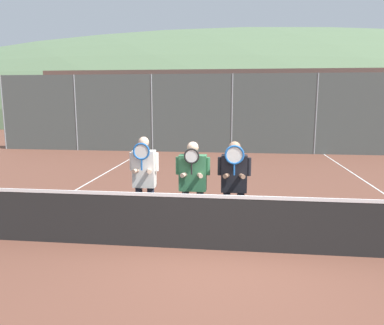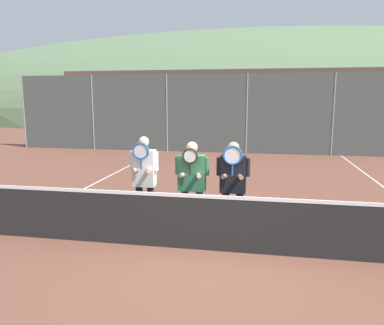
# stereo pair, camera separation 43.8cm
# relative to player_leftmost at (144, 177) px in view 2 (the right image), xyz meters

# --- Properties ---
(ground_plane) EXTENTS (120.00, 120.00, 0.00)m
(ground_plane) POSITION_rel_player_leftmost_xyz_m (1.43, -0.72, -1.03)
(ground_plane) COLOR brown
(hill_distant) EXTENTS (116.83, 64.91, 22.72)m
(hill_distant) POSITION_rel_player_leftmost_xyz_m (1.43, 51.62, -1.03)
(hill_distant) COLOR #5B7551
(hill_distant) RESTS_ON ground_plane
(clubhouse_building) EXTENTS (23.68, 5.50, 4.09)m
(clubhouse_building) POSITION_rel_player_leftmost_xyz_m (1.63, 18.48, 1.04)
(clubhouse_building) COLOR beige
(clubhouse_building) RESTS_ON ground_plane
(fence_back) EXTENTS (21.84, 0.06, 3.50)m
(fence_back) POSITION_rel_player_leftmost_xyz_m (1.43, 10.32, 0.72)
(fence_back) COLOR gray
(fence_back) RESTS_ON ground_plane
(tennis_net) EXTENTS (10.90, 0.09, 1.03)m
(tennis_net) POSITION_rel_player_leftmost_xyz_m (1.43, -0.72, -0.55)
(tennis_net) COLOR gray
(tennis_net) RESTS_ON ground_plane
(court_line_left_sideline) EXTENTS (0.05, 16.00, 0.01)m
(court_line_left_sideline) POSITION_rel_player_leftmost_xyz_m (-2.63, 2.28, -1.02)
(court_line_left_sideline) COLOR white
(court_line_left_sideline) RESTS_ON ground_plane
(player_leftmost) EXTENTS (0.54, 0.34, 1.77)m
(player_leftmost) POSITION_rel_player_leftmost_xyz_m (0.00, 0.00, 0.00)
(player_leftmost) COLOR #232838
(player_leftmost) RESTS_ON ground_plane
(player_center_left) EXTENTS (0.62, 0.34, 1.69)m
(player_center_left) POSITION_rel_player_leftmost_xyz_m (0.89, -0.02, -0.02)
(player_center_left) COLOR #56565B
(player_center_left) RESTS_ON ground_plane
(player_center_right) EXTENTS (0.58, 0.34, 1.71)m
(player_center_right) POSITION_rel_player_leftmost_xyz_m (1.62, -0.06, -0.01)
(player_center_right) COLOR #232838
(player_center_right) RESTS_ON ground_plane
(car_far_left) EXTENTS (4.06, 2.03, 1.72)m
(car_far_left) POSITION_rel_player_leftmost_xyz_m (-5.37, 13.46, -0.15)
(car_far_left) COLOR slate
(car_far_left) RESTS_ON ground_plane
(car_left_of_center) EXTENTS (4.29, 1.96, 1.78)m
(car_left_of_center) POSITION_rel_player_leftmost_xyz_m (-0.38, 13.36, -0.12)
(car_left_of_center) COLOR slate
(car_left_of_center) RESTS_ON ground_plane
(car_center) EXTENTS (4.24, 2.05, 1.85)m
(car_center) POSITION_rel_player_leftmost_xyz_m (4.69, 13.33, -0.09)
(car_center) COLOR maroon
(car_center) RESTS_ON ground_plane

